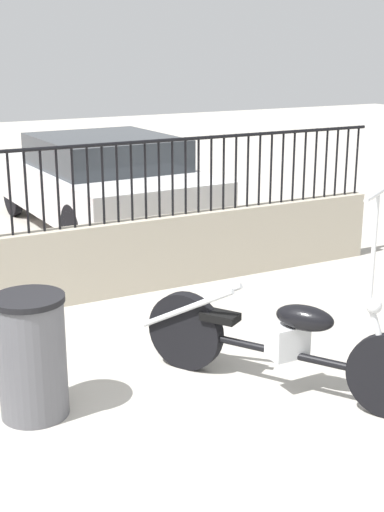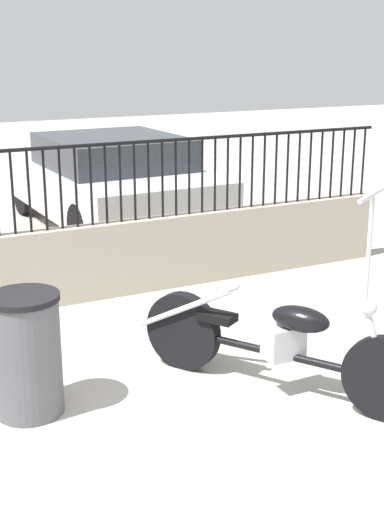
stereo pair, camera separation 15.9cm
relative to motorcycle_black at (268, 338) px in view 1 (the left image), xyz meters
name	(u,v)px [view 1 (the left image)]	position (x,y,z in m)	size (l,w,h in m)	color
ground_plane	(130,461)	(-1.28, -0.43, -0.39)	(40.00, 40.00, 0.00)	#ADA89E
low_wall	(8,275)	(-1.28, 2.41, -0.01)	(8.40, 0.18, 0.75)	#B2A893
fence_railing	(1,181)	(-1.28, 2.41, 0.87)	(8.40, 0.04, 0.79)	black
motorcycle_black	(268,338)	(0.00, 0.00, 0.00)	(1.30, 1.97, 1.56)	black
trash_bin	(32,356)	(-1.62, 0.42, 0.04)	(0.48, 0.48, 0.86)	#56565B
car_white	(102,180)	(0.71, 5.12, 0.26)	(2.00, 4.07, 1.27)	black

